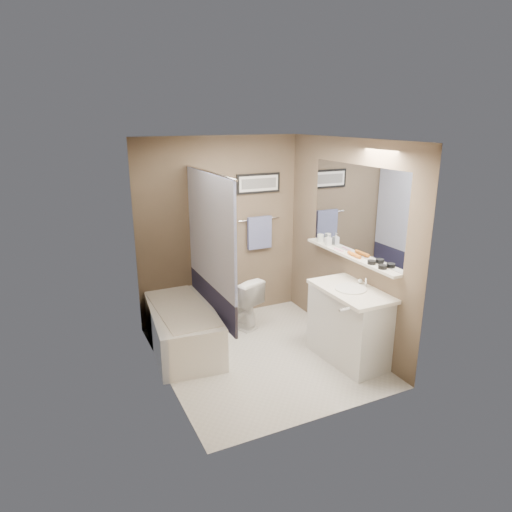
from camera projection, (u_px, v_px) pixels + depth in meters
name	position (u px, v px, depth m)	size (l,w,h in m)	color
ground	(262.00, 355.00, 5.22)	(2.50, 2.50, 0.00)	beige
ceiling	(262.00, 142.00, 4.52)	(2.20, 2.50, 0.04)	silver
wall_back	(220.00, 230.00, 5.93)	(2.20, 0.04, 2.40)	brown
wall_front	(327.00, 294.00, 3.81)	(2.20, 0.04, 2.40)	brown
wall_left	(162.00, 269.00, 4.42)	(0.04, 2.50, 2.40)	brown
wall_right	(345.00, 244.00, 5.31)	(0.04, 2.50, 2.40)	brown
tile_surround	(151.00, 273.00, 4.91)	(0.02, 1.55, 2.00)	#BEAA90
curtain_rod	(208.00, 172.00, 4.89)	(0.02, 0.02, 1.55)	silver
curtain_upper	(210.00, 231.00, 5.08)	(0.03, 1.45, 1.28)	silver
curtain_lower	(212.00, 299.00, 5.32)	(0.03, 1.45, 0.36)	#22223F
mirror	(356.00, 210.00, 5.06)	(0.02, 1.60, 1.00)	silver
shelf	(349.00, 256.00, 5.19)	(0.12, 1.60, 0.03)	silver
towel_bar	(259.00, 219.00, 6.11)	(0.02, 0.02, 0.60)	silver
towel	(260.00, 233.00, 6.15)	(0.34, 0.05, 0.44)	#8D99CE
art_frame	(258.00, 183.00, 5.99)	(0.62, 0.03, 0.26)	black
art_mat	(259.00, 183.00, 5.98)	(0.56, 0.00, 0.20)	white
art_image	(259.00, 183.00, 5.97)	(0.50, 0.00, 0.13)	#595959
door	(378.00, 305.00, 4.08)	(0.80, 0.02, 2.00)	silver
door_handle	(344.00, 310.00, 3.99)	(0.02, 0.02, 0.10)	silver
bathtub	(182.00, 327.00, 5.35)	(0.70, 1.50, 0.50)	white
tub_rim	(181.00, 307.00, 5.28)	(0.56, 1.36, 0.02)	silver
toilet	(237.00, 301.00, 5.88)	(0.37, 0.66, 0.67)	white
vanity	(350.00, 326.00, 5.04)	(0.50, 0.90, 0.80)	silver
countertop	(351.00, 291.00, 4.91)	(0.54, 0.96, 0.04)	white
sink_basin	(351.00, 289.00, 4.90)	(0.34, 0.34, 0.01)	white
faucet_spout	(366.00, 282.00, 4.97)	(0.02, 0.02, 0.10)	silver
faucet_knob	(360.00, 281.00, 5.06)	(0.05, 0.05, 0.05)	white
candle_bowl_near	(382.00, 267.00, 4.70)	(0.09, 0.09, 0.04)	black
candle_bowl_far	(372.00, 262.00, 4.85)	(0.09, 0.09, 0.04)	black
hair_brush_front	(354.00, 255.00, 5.10)	(0.04, 0.04, 0.22)	orange
pink_comb	(339.00, 250.00, 5.37)	(0.03, 0.16, 0.01)	pink
glass_jar	(321.00, 238.00, 5.69)	(0.08, 0.08, 0.10)	silver
soap_bottle	(328.00, 240.00, 5.54)	(0.07, 0.07, 0.14)	#999999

